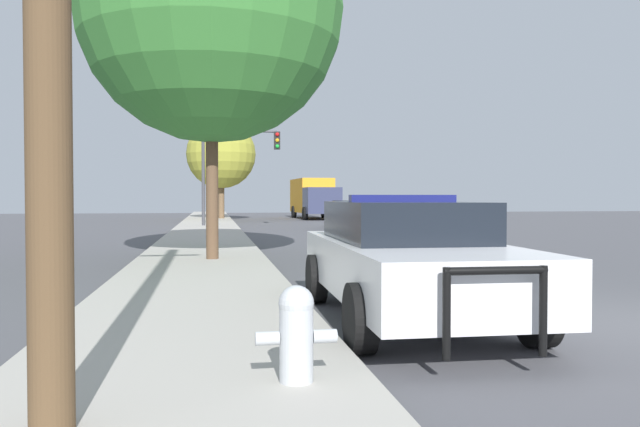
{
  "coord_description": "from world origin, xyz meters",
  "views": [
    {
      "loc": [
        -4.86,
        -6.73,
        1.54
      ],
      "look_at": [
        -1.12,
        14.83,
        0.96
      ],
      "focal_mm": 35.0,
      "sensor_mm": 36.0,
      "label": 1
    }
  ],
  "objects_px": {
    "fire_hydrant": "(296,331)",
    "tree_sidewalk_far": "(221,154)",
    "police_car": "(407,257)",
    "tree_sidewalk_near": "(211,10)",
    "traffic_light": "(235,156)",
    "box_truck": "(314,197)",
    "car_background_oncoming": "(354,214)"
  },
  "relations": [
    {
      "from": "box_truck",
      "to": "tree_sidewalk_near",
      "type": "bearing_deg",
      "value": 74.67
    },
    {
      "from": "car_background_oncoming",
      "to": "box_truck",
      "type": "height_order",
      "value": "box_truck"
    },
    {
      "from": "car_background_oncoming",
      "to": "tree_sidewalk_far",
      "type": "xyz_separation_m",
      "value": [
        -6.13,
        12.79,
        3.67
      ]
    },
    {
      "from": "fire_hydrant",
      "to": "car_background_oncoming",
      "type": "relative_size",
      "value": 0.16
    },
    {
      "from": "fire_hydrant",
      "to": "car_background_oncoming",
      "type": "xyz_separation_m",
      "value": [
        6.12,
        24.57,
        0.21
      ]
    },
    {
      "from": "tree_sidewalk_far",
      "to": "fire_hydrant",
      "type": "bearing_deg",
      "value": -89.98
    },
    {
      "from": "police_car",
      "to": "tree_sidewalk_far",
      "type": "bearing_deg",
      "value": -85.71
    },
    {
      "from": "car_background_oncoming",
      "to": "fire_hydrant",
      "type": "bearing_deg",
      "value": 72.85
    },
    {
      "from": "fire_hydrant",
      "to": "box_truck",
      "type": "distance_m",
      "value": 39.94
    },
    {
      "from": "police_car",
      "to": "box_truck",
      "type": "height_order",
      "value": "box_truck"
    },
    {
      "from": "traffic_light",
      "to": "box_truck",
      "type": "bearing_deg",
      "value": 64.2
    },
    {
      "from": "fire_hydrant",
      "to": "traffic_light",
      "type": "xyz_separation_m",
      "value": [
        0.54,
        26.93,
        3.09
      ]
    },
    {
      "from": "fire_hydrant",
      "to": "car_background_oncoming",
      "type": "bearing_deg",
      "value": 76.02
    },
    {
      "from": "box_truck",
      "to": "tree_sidewalk_near",
      "type": "relative_size",
      "value": 0.89
    },
    {
      "from": "traffic_light",
      "to": "tree_sidewalk_near",
      "type": "bearing_deg",
      "value": -93.87
    },
    {
      "from": "car_background_oncoming",
      "to": "tree_sidewalk_near",
      "type": "height_order",
      "value": "tree_sidewalk_near"
    },
    {
      "from": "fire_hydrant",
      "to": "traffic_light",
      "type": "height_order",
      "value": "traffic_light"
    },
    {
      "from": "police_car",
      "to": "tree_sidewalk_far",
      "type": "xyz_separation_m",
      "value": [
        -1.77,
        34.59,
        3.61
      ]
    },
    {
      "from": "car_background_oncoming",
      "to": "tree_sidewalk_far",
      "type": "height_order",
      "value": "tree_sidewalk_far"
    },
    {
      "from": "tree_sidewalk_far",
      "to": "tree_sidewalk_near",
      "type": "bearing_deg",
      "value": -91.27
    },
    {
      "from": "police_car",
      "to": "traffic_light",
      "type": "height_order",
      "value": "traffic_light"
    },
    {
      "from": "tree_sidewalk_far",
      "to": "tree_sidewalk_near",
      "type": "relative_size",
      "value": 0.76
    },
    {
      "from": "fire_hydrant",
      "to": "tree_sidewalk_far",
      "type": "bearing_deg",
      "value": 90.02
    },
    {
      "from": "box_truck",
      "to": "tree_sidewalk_far",
      "type": "relative_size",
      "value": 1.17
    },
    {
      "from": "police_car",
      "to": "traffic_light",
      "type": "bearing_deg",
      "value": -85.75
    },
    {
      "from": "police_car",
      "to": "traffic_light",
      "type": "xyz_separation_m",
      "value": [
        -1.22,
        24.15,
        2.82
      ]
    },
    {
      "from": "box_truck",
      "to": "police_car",
      "type": "bearing_deg",
      "value": 80.83
    },
    {
      "from": "police_car",
      "to": "tree_sidewalk_near",
      "type": "distance_m",
      "value": 8.9
    },
    {
      "from": "police_car",
      "to": "tree_sidewalk_near",
      "type": "xyz_separation_m",
      "value": [
        -2.39,
        6.98,
        4.98
      ]
    },
    {
      "from": "fire_hydrant",
      "to": "police_car",
      "type": "bearing_deg",
      "value": 57.57
    },
    {
      "from": "police_car",
      "to": "box_truck",
      "type": "distance_m",
      "value": 36.93
    },
    {
      "from": "tree_sidewalk_near",
      "to": "car_background_oncoming",
      "type": "bearing_deg",
      "value": 65.54
    }
  ]
}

